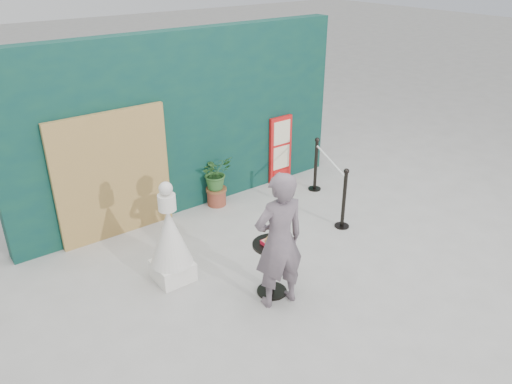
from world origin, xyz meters
name	(u,v)px	position (x,y,z in m)	size (l,w,h in m)	color
ground	(310,291)	(0.00, 0.00, 0.00)	(60.00, 60.00, 0.00)	#ADAAA5
back_wall	(185,123)	(0.00, 3.15, 1.50)	(6.00, 0.30, 3.00)	#0A3030
bamboo_fence	(113,176)	(-1.40, 2.94, 1.00)	(1.80, 0.08, 2.00)	tan
woman	(279,241)	(-0.48, 0.10, 0.91)	(0.66, 0.44, 1.82)	slate
menu_board	(280,150)	(1.90, 2.95, 0.65)	(0.50, 0.07, 1.30)	red
statue	(170,241)	(-1.32, 1.35, 0.60)	(0.57, 0.57, 1.47)	white
cafe_table	(272,260)	(-0.41, 0.30, 0.50)	(0.52, 0.52, 0.75)	black
food_basket	(273,241)	(-0.41, 0.30, 0.79)	(0.26, 0.19, 0.11)	red
planter	(216,177)	(0.36, 2.85, 0.54)	(0.54, 0.47, 0.92)	brown
stanchion_barrier	(329,181)	(1.88, 1.61, 0.49)	(0.84, 1.54, 1.03)	black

